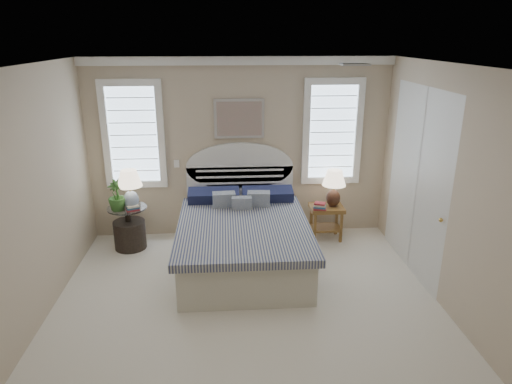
% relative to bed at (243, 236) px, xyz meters
% --- Properties ---
extents(floor, '(4.50, 5.00, 0.01)m').
position_rel_bed_xyz_m(floor, '(0.00, -1.46, -0.39)').
color(floor, silver).
rests_on(floor, ground).
extents(ceiling, '(4.50, 5.00, 0.01)m').
position_rel_bed_xyz_m(ceiling, '(0.00, -1.46, 2.31)').
color(ceiling, silver).
rests_on(ceiling, wall_back).
extents(wall_back, '(4.50, 0.02, 2.70)m').
position_rel_bed_xyz_m(wall_back, '(0.00, 1.04, 0.96)').
color(wall_back, '#C6B295').
rests_on(wall_back, floor).
extents(wall_left, '(0.02, 5.00, 2.70)m').
position_rel_bed_xyz_m(wall_left, '(-2.25, -1.46, 0.96)').
color(wall_left, '#C6B295').
rests_on(wall_left, floor).
extents(wall_right, '(0.02, 5.00, 2.70)m').
position_rel_bed_xyz_m(wall_right, '(2.25, -1.46, 0.96)').
color(wall_right, '#C6B295').
rests_on(wall_right, floor).
extents(crown_molding, '(4.50, 0.08, 0.12)m').
position_rel_bed_xyz_m(crown_molding, '(0.00, 1.00, 2.25)').
color(crown_molding, white).
rests_on(crown_molding, wall_back).
extents(hvac_vent, '(0.30, 0.20, 0.02)m').
position_rel_bed_xyz_m(hvac_vent, '(1.20, -0.66, 2.29)').
color(hvac_vent, '#B2B2B2').
rests_on(hvac_vent, ceiling).
extents(switch_plate, '(0.08, 0.01, 0.12)m').
position_rel_bed_xyz_m(switch_plate, '(-0.95, 1.03, 0.76)').
color(switch_plate, white).
rests_on(switch_plate, wall_back).
extents(window_left, '(0.90, 0.06, 1.60)m').
position_rel_bed_xyz_m(window_left, '(-1.55, 1.02, 1.21)').
color(window_left, silver).
rests_on(window_left, wall_back).
extents(window_right, '(0.90, 0.06, 1.60)m').
position_rel_bed_xyz_m(window_right, '(1.40, 1.02, 1.21)').
color(window_right, silver).
rests_on(window_right, wall_back).
extents(painting, '(0.74, 0.04, 0.58)m').
position_rel_bed_xyz_m(painting, '(0.00, 1.00, 1.43)').
color(painting, silver).
rests_on(painting, wall_back).
extents(closet_door, '(0.02, 1.80, 2.40)m').
position_rel_bed_xyz_m(closet_door, '(2.23, -0.26, 0.81)').
color(closet_door, silver).
rests_on(closet_door, floor).
extents(bed, '(1.72, 2.28, 1.47)m').
position_rel_bed_xyz_m(bed, '(0.00, 0.00, 0.00)').
color(bed, silver).
rests_on(bed, floor).
extents(side_table_left, '(0.56, 0.56, 0.63)m').
position_rel_bed_xyz_m(side_table_left, '(-1.65, 0.59, 0.00)').
color(side_table_left, black).
rests_on(side_table_left, floor).
extents(nightstand_right, '(0.50, 0.40, 0.53)m').
position_rel_bed_xyz_m(nightstand_right, '(1.30, 0.69, 0.00)').
color(nightstand_right, brown).
rests_on(nightstand_right, floor).
extents(floor_pot, '(0.51, 0.51, 0.42)m').
position_rel_bed_xyz_m(floor_pot, '(-1.64, 0.57, -0.18)').
color(floor_pot, black).
rests_on(floor_pot, floor).
extents(lamp_left, '(0.46, 0.46, 0.58)m').
position_rel_bed_xyz_m(lamp_left, '(-1.57, 0.55, 0.60)').
color(lamp_left, silver).
rests_on(lamp_left, side_table_left).
extents(lamp_right, '(0.45, 0.45, 0.57)m').
position_rel_bed_xyz_m(lamp_right, '(1.39, 0.70, 0.49)').
color(lamp_right, black).
rests_on(lamp_right, nightstand_right).
extents(potted_plant, '(0.32, 0.32, 0.45)m').
position_rel_bed_xyz_m(potted_plant, '(-1.75, 0.49, 0.47)').
color(potted_plant, '#417F32').
rests_on(potted_plant, side_table_left).
extents(books_left, '(0.21, 0.18, 0.07)m').
position_rel_bed_xyz_m(books_left, '(-1.54, 0.47, 0.28)').
color(books_left, maroon).
rests_on(books_left, side_table_left).
extents(books_right, '(0.22, 0.18, 0.10)m').
position_rel_bed_xyz_m(books_right, '(1.17, 0.57, 0.19)').
color(books_right, maroon).
rests_on(books_right, nightstand_right).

